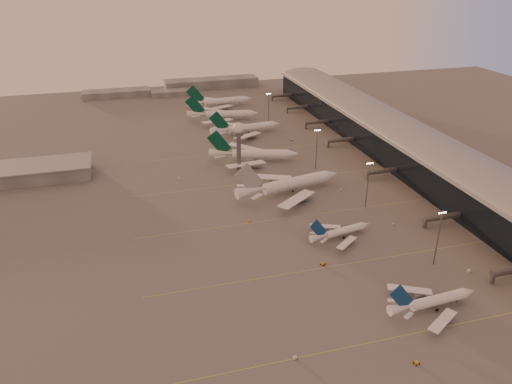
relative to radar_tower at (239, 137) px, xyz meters
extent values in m
plane|color=#5E5C5B|center=(-5.00, -120.00, -20.95)|extent=(700.00, 700.00, 0.00)
cube|color=gold|center=(25.00, -155.00, -20.94)|extent=(180.00, 0.25, 0.02)
cube|color=gold|center=(25.00, -110.00, -20.94)|extent=(180.00, 0.25, 0.02)
cube|color=gold|center=(25.00, -65.00, -20.94)|extent=(180.00, 0.25, 0.02)
cube|color=gold|center=(25.00, -20.00, -20.94)|extent=(180.00, 0.25, 0.02)
cube|color=gold|center=(25.00, 30.00, -20.94)|extent=(180.00, 0.25, 0.02)
cube|color=black|center=(103.00, -10.00, -11.95)|extent=(36.00, 360.00, 18.00)
cylinder|color=gray|center=(103.00, -10.00, -2.95)|extent=(10.08, 360.00, 10.08)
cube|color=gray|center=(103.00, -10.00, -2.75)|extent=(40.00, 362.00, 0.80)
cube|color=#515458|center=(67.00, -138.00, -18.75)|extent=(1.20, 1.20, 4.40)
cylinder|color=#515458|center=(77.00, -92.00, -16.45)|extent=(22.00, 2.80, 2.80)
cube|color=#515458|center=(67.00, -92.00, -18.75)|extent=(1.20, 1.20, 4.40)
cylinder|color=#515458|center=(77.00, -34.00, -16.45)|extent=(22.00, 2.80, 2.80)
cube|color=#515458|center=(67.00, -34.00, -18.75)|extent=(1.20, 1.20, 4.40)
cylinder|color=#515458|center=(77.00, 22.00, -16.45)|extent=(22.00, 2.80, 2.80)
cube|color=#515458|center=(67.00, 22.00, -18.75)|extent=(1.20, 1.20, 4.40)
cylinder|color=#515458|center=(77.00, 64.00, -16.45)|extent=(22.00, 2.80, 2.80)
cube|color=#515458|center=(67.00, 64.00, -18.75)|extent=(1.20, 1.20, 4.40)
cylinder|color=#515458|center=(77.00, 106.00, -16.45)|extent=(22.00, 2.80, 2.80)
cube|color=#515458|center=(67.00, 106.00, -18.75)|extent=(1.20, 1.20, 4.40)
cylinder|color=#515458|center=(77.00, 146.00, -16.45)|extent=(22.00, 2.80, 2.80)
cube|color=#515458|center=(67.00, 146.00, -18.75)|extent=(1.20, 1.20, 4.40)
cube|color=slate|center=(-125.00, 20.00, -16.95)|extent=(80.00, 25.00, 8.00)
cube|color=gray|center=(-125.00, 20.00, -12.75)|extent=(82.00, 27.00, 0.60)
cylinder|color=#515458|center=(0.00, 0.00, -9.95)|extent=(2.60, 2.60, 22.00)
cylinder|color=#515458|center=(0.00, 0.00, 1.55)|extent=(5.20, 5.20, 1.20)
sphere|color=white|center=(0.00, 0.00, 5.45)|extent=(6.40, 6.40, 6.40)
cylinder|color=#515458|center=(0.00, 0.00, 9.15)|extent=(0.16, 0.16, 2.00)
cylinder|color=#515458|center=(53.00, -120.00, -8.45)|extent=(0.56, 0.56, 25.00)
cube|color=#515458|center=(53.00, -120.00, 3.55)|extent=(3.60, 0.25, 0.25)
sphere|color=#FFEABF|center=(51.50, -120.00, 3.15)|extent=(0.56, 0.56, 0.56)
sphere|color=#FFEABF|center=(52.50, -120.00, 3.15)|extent=(0.56, 0.56, 0.56)
sphere|color=#FFEABF|center=(53.50, -120.00, 3.15)|extent=(0.56, 0.56, 0.56)
sphere|color=#FFEABF|center=(54.50, -120.00, 3.15)|extent=(0.56, 0.56, 0.56)
cylinder|color=#515458|center=(50.00, -65.00, -8.45)|extent=(0.56, 0.56, 25.00)
cube|color=#515458|center=(50.00, -65.00, 3.55)|extent=(3.60, 0.25, 0.25)
sphere|color=#FFEABF|center=(48.50, -65.00, 3.15)|extent=(0.56, 0.56, 0.56)
sphere|color=#FFEABF|center=(49.50, -65.00, 3.15)|extent=(0.56, 0.56, 0.56)
sphere|color=#FFEABF|center=(50.50, -65.00, 3.15)|extent=(0.56, 0.56, 0.56)
sphere|color=#FFEABF|center=(51.50, -65.00, 3.15)|extent=(0.56, 0.56, 0.56)
cylinder|color=#515458|center=(45.00, -10.00, -8.45)|extent=(0.56, 0.56, 25.00)
cube|color=#515458|center=(45.00, -10.00, 3.55)|extent=(3.60, 0.25, 0.25)
sphere|color=#FFEABF|center=(43.50, -10.00, 3.15)|extent=(0.56, 0.56, 0.56)
sphere|color=#FFEABF|center=(44.50, -10.00, 3.15)|extent=(0.56, 0.56, 0.56)
sphere|color=#FFEABF|center=(45.50, -10.00, 3.15)|extent=(0.56, 0.56, 0.56)
sphere|color=#FFEABF|center=(46.50, -10.00, 3.15)|extent=(0.56, 0.56, 0.56)
cylinder|color=#515458|center=(43.00, 80.00, -8.45)|extent=(0.56, 0.56, 25.00)
cube|color=#515458|center=(43.00, 80.00, 3.55)|extent=(3.60, 0.25, 0.25)
sphere|color=#FFEABF|center=(41.50, 80.00, 3.15)|extent=(0.56, 0.56, 0.56)
sphere|color=#FFEABF|center=(42.50, 80.00, 3.15)|extent=(0.56, 0.56, 0.56)
sphere|color=#FFEABF|center=(43.50, 80.00, 3.15)|extent=(0.56, 0.56, 0.56)
sphere|color=#FFEABF|center=(44.50, 80.00, 3.15)|extent=(0.56, 0.56, 0.56)
cube|color=slate|center=(-65.00, 200.00, -17.95)|extent=(60.00, 18.00, 6.00)
cube|color=slate|center=(25.00, 210.00, -16.45)|extent=(90.00, 20.00, 9.00)
cube|color=slate|center=(-15.00, 190.00, -18.45)|extent=(40.00, 15.00, 5.00)
cylinder|color=white|center=(37.65, -145.22, -17.83)|extent=(22.66, 5.35, 3.82)
cylinder|color=navy|center=(37.65, -145.22, -18.69)|extent=(22.14, 4.25, 2.75)
cone|color=white|center=(51.02, -144.30, -17.83)|extent=(4.60, 4.11, 3.82)
cone|color=white|center=(21.75, -146.31, -17.35)|extent=(9.65, 4.46, 3.82)
cube|color=white|center=(32.79, -154.98, -18.50)|extent=(15.77, 11.78, 1.20)
cylinder|color=gray|center=(35.37, -152.58, -20.25)|extent=(4.51, 2.78, 2.48)
cube|color=gray|center=(35.37, -152.58, -19.17)|extent=(0.32, 0.27, 1.53)
cube|color=white|center=(31.51, -136.22, -18.50)|extent=(16.36, 10.06, 1.20)
cylinder|color=gray|center=(34.39, -138.25, -20.25)|extent=(4.51, 2.78, 2.48)
cube|color=gray|center=(34.39, -138.25, -19.17)|extent=(0.32, 0.27, 1.53)
cube|color=navy|center=(21.28, -146.34, -12.63)|extent=(10.49, 1.07, 11.39)
cube|color=white|center=(22.08, -150.65, -17.26)|extent=(4.58, 3.58, 0.25)
cube|color=white|center=(21.49, -141.98, -17.26)|extent=(4.64, 3.14, 0.25)
cylinder|color=black|center=(46.16, -144.64, -20.45)|extent=(0.50, 0.50, 1.01)
cylinder|color=black|center=(35.69, -143.14, -20.40)|extent=(1.14, 0.58, 1.11)
cylinder|color=black|center=(35.99, -147.55, -20.40)|extent=(1.14, 0.58, 1.11)
cylinder|color=white|center=(26.88, -89.23, -18.22)|extent=(19.96, 7.09, 3.35)
cylinder|color=navy|center=(26.88, -89.23, -18.97)|extent=(19.39, 6.09, 2.41)
cone|color=white|center=(38.40, -86.96, -18.22)|extent=(4.39, 4.02, 3.35)
cone|color=white|center=(13.17, -91.93, -17.80)|extent=(8.75, 4.88, 3.35)
cube|color=white|center=(23.73, -98.25, -18.80)|extent=(13.12, 11.54, 1.05)
cylinder|color=gray|center=(25.71, -95.87, -20.33)|extent=(4.16, 2.87, 2.18)
cube|color=gray|center=(25.71, -95.87, -19.39)|extent=(0.30, 0.27, 1.34)
cube|color=white|center=(20.54, -82.07, -18.80)|extent=(14.58, 7.29, 1.05)
cylinder|color=gray|center=(23.27, -83.52, -20.33)|extent=(4.16, 2.87, 2.18)
cube|color=gray|center=(23.27, -83.52, -19.39)|extent=(0.30, 0.27, 1.34)
cube|color=navy|center=(12.77, -92.01, -13.65)|extent=(9.08, 2.08, 9.99)
cube|color=white|center=(13.94, -95.66, -17.71)|extent=(3.90, 3.44, 0.22)
cube|color=white|center=(12.46, -88.18, -17.71)|extent=(4.05, 2.36, 0.22)
cylinder|color=black|center=(34.22, -87.78, -20.51)|extent=(0.44, 0.44, 0.88)
cylinder|color=black|center=(24.94, -87.63, -20.46)|extent=(1.04, 0.62, 0.97)
cylinder|color=black|center=(25.69, -91.44, -20.46)|extent=(1.04, 0.62, 0.97)
cylinder|color=white|center=(22.32, -37.37, -16.78)|extent=(38.86, 13.49, 6.01)
cylinder|color=white|center=(22.32, -37.37, -18.14)|extent=(37.77, 11.69, 4.32)
cone|color=white|center=(44.80, -32.83, -16.78)|extent=(8.48, 7.36, 6.01)
cone|color=white|center=(-4.41, -42.77, -16.03)|extent=(16.99, 9.08, 6.01)
cube|color=white|center=(16.29, -54.89, -17.84)|extent=(25.37, 22.45, 1.78)
cylinder|color=gray|center=(20.10, -50.27, -20.27)|extent=(8.06, 5.30, 3.90)
cube|color=gray|center=(20.10, -50.27, -18.89)|extent=(0.33, 0.29, 2.40)
cube|color=white|center=(9.97, -23.56, -17.84)|extent=(28.26, 14.00, 1.78)
cylinder|color=gray|center=(15.27, -26.34, -20.27)|extent=(8.06, 5.30, 3.90)
cube|color=gray|center=(15.27, -26.34, -18.89)|extent=(0.33, 0.29, 2.40)
cube|color=#989A9F|center=(-5.20, -42.93, -8.94)|extent=(16.38, 3.63, 17.82)
cube|color=white|center=(-3.26, -50.12, -15.88)|extent=(7.60, 6.74, 0.24)
cube|color=white|center=(-6.20, -35.54, -15.88)|extent=(7.90, 4.57, 0.24)
cylinder|color=black|center=(36.64, -34.48, -20.47)|extent=(0.48, 0.48, 0.97)
cylinder|color=black|center=(18.86, -35.89, -20.42)|extent=(1.14, 0.69, 1.07)
cylinder|color=black|center=(19.70, -40.07, -20.42)|extent=(1.14, 0.69, 1.07)
cylinder|color=white|center=(15.86, 10.37, -17.06)|extent=(34.33, 14.34, 5.50)
cylinder|color=white|center=(15.86, 10.37, -18.30)|extent=(33.27, 12.67, 3.96)
cone|color=white|center=(35.48, 4.98, -17.06)|extent=(7.82, 7.05, 5.50)
cone|color=white|center=(-7.47, 16.78, -16.37)|extent=(15.24, 9.09, 5.50)
cube|color=white|center=(3.96, -1.24, -18.02)|extent=(25.41, 11.01, 1.63)
cylinder|color=gray|center=(8.88, 0.93, -20.29)|extent=(7.31, 5.19, 3.57)
cube|color=gray|center=(8.88, 0.93, -18.99)|extent=(0.34, 0.30, 2.20)
cube|color=white|center=(11.56, 26.42, -18.02)|extent=(21.93, 21.17, 1.63)
cylinder|color=gray|center=(14.69, 22.05, -20.29)|extent=(7.31, 5.19, 3.57)
cube|color=gray|center=(14.69, 22.05, -18.99)|extent=(0.34, 0.30, 2.20)
cube|color=#063D2A|center=(-8.16, 16.97, -9.81)|extent=(14.68, 4.33, 16.27)
cube|color=white|center=(-9.45, 10.48, -16.24)|extent=(6.94, 3.65, 0.24)
cube|color=white|center=(-5.95, 23.20, -16.24)|extent=(6.59, 6.22, 0.24)
cylinder|color=black|center=(28.36, 6.93, -20.48)|extent=(0.47, 0.47, 0.95)
cylinder|color=black|center=(13.76, 13.11, -20.43)|extent=(1.13, 0.73, 1.04)
cylinder|color=black|center=(12.66, 9.08, -20.43)|extent=(1.13, 0.73, 1.04)
cylinder|color=white|center=(24.81, 64.28, -17.23)|extent=(32.97, 8.86, 5.26)
cylinder|color=white|center=(24.81, 64.28, -18.42)|extent=(32.16, 7.32, 3.78)
cone|color=white|center=(44.14, 66.45, -17.23)|extent=(6.85, 5.93, 5.26)
cone|color=white|center=(1.83, 61.70, -16.58)|extent=(14.17, 6.75, 5.26)
cube|color=white|center=(18.36, 49.76, -18.15)|extent=(22.62, 17.89, 1.56)
cylinder|color=gray|center=(21.96, 53.42, -20.31)|extent=(6.65, 4.10, 3.42)
cube|color=gray|center=(21.96, 53.42, -19.07)|extent=(0.30, 0.26, 2.10)
cube|color=white|center=(15.31, 77.01, -18.15)|extent=(24.02, 13.81, 1.56)
cylinder|color=gray|center=(19.63, 74.23, -20.31)|extent=(6.65, 4.10, 3.42)
cube|color=gray|center=(19.63, 74.23, -19.07)|extent=(0.30, 0.26, 2.10)
cube|color=#063D2A|center=(1.15, 61.62, -10.30)|extent=(14.41, 1.93, 15.56)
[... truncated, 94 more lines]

